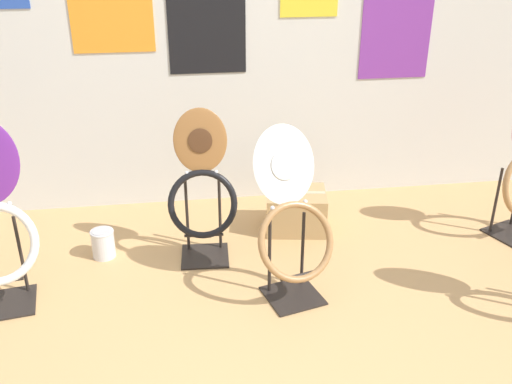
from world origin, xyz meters
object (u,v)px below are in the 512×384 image
at_px(storage_box, 296,210).
at_px(paint_can, 103,243).
at_px(toilet_seat_display_white_plain, 293,226).
at_px(toilet_seat_display_woodgrain, 202,193).

bearing_deg(storage_box, paint_can, -171.35).
bearing_deg(toilet_seat_display_white_plain, toilet_seat_display_woodgrain, 133.64).
height_order(toilet_seat_display_white_plain, paint_can, toilet_seat_display_white_plain).
xyz_separation_m(toilet_seat_display_white_plain, paint_can, (-1.03, 0.54, -0.32)).
distance_m(toilet_seat_display_white_plain, storage_box, 0.80).
height_order(paint_can, storage_box, storage_box).
xyz_separation_m(toilet_seat_display_woodgrain, toilet_seat_display_white_plain, (0.43, -0.46, -0.00)).
bearing_deg(paint_can, toilet_seat_display_white_plain, -27.66).
relative_size(toilet_seat_display_woodgrain, storage_box, 2.11).
distance_m(toilet_seat_display_white_plain, paint_can, 1.21).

